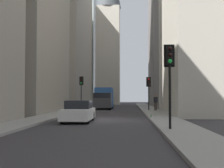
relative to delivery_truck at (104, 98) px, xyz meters
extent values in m
plane|color=#302D30|center=(-18.94, -1.40, -1.46)|extent=(135.00, 135.00, 0.00)
cube|color=gray|center=(-18.94, 3.10, -1.39)|extent=(90.00, 2.20, 0.14)
cube|color=gray|center=(-18.94, -5.90, -1.39)|extent=(90.00, 2.20, 0.14)
cube|color=gray|center=(10.68, -12.00, 15.28)|extent=(12.88, 10.00, 33.49)
cube|color=beige|center=(-10.88, -12.00, 9.22)|extent=(14.57, 10.00, 21.35)
cube|color=gray|center=(12.22, 9.20, 9.35)|extent=(19.16, 10.00, 21.62)
cube|color=beige|center=(24.72, 1.08, 8.87)|extent=(4.99, 4.99, 20.66)
cube|color=#285699|center=(0.91, 0.00, 0.08)|extent=(4.60, 2.25, 2.60)
cube|color=#38383D|center=(-2.29, 0.00, -0.27)|extent=(1.90, 2.25, 1.90)
cube|color=black|center=(-2.29, 0.00, 0.33)|extent=(1.92, 2.09, 0.64)
cylinder|color=black|center=(-2.29, -0.99, -1.02)|extent=(0.88, 0.28, 0.88)
cylinder|color=black|center=(-2.29, 0.98, -1.02)|extent=(0.88, 0.28, 0.88)
cylinder|color=black|center=(2.31, -0.99, -1.02)|extent=(0.88, 0.28, 0.88)
cylinder|color=black|center=(2.31, 0.98, -1.02)|extent=(0.88, 0.28, 0.88)
cube|color=silver|center=(-20.97, 0.00, -0.93)|extent=(4.30, 1.78, 0.70)
cube|color=black|center=(-20.77, 0.00, -0.31)|extent=(2.10, 1.58, 0.54)
cylinder|color=black|center=(-22.32, -0.78, -1.14)|extent=(0.64, 0.22, 0.64)
cylinder|color=black|center=(-22.32, 0.78, -1.14)|extent=(0.64, 0.22, 0.64)
cylinder|color=black|center=(-19.62, -0.78, -1.14)|extent=(0.64, 0.22, 0.64)
cylinder|color=black|center=(-19.62, 0.78, -1.14)|extent=(0.64, 0.22, 0.64)
cylinder|color=black|center=(-26.41, -5.30, 0.22)|extent=(0.12, 0.12, 3.08)
cube|color=black|center=(-26.41, -5.30, 2.21)|extent=(0.28, 0.32, 0.90)
cube|color=black|center=(-26.25, -5.30, 2.21)|extent=(0.03, 0.52, 1.10)
sphere|color=black|center=(-26.57, -5.30, 2.51)|extent=(0.20, 0.20, 0.20)
sphere|color=black|center=(-26.57, -5.30, 2.21)|extent=(0.20, 0.20, 0.20)
sphere|color=green|center=(-26.57, -5.30, 1.91)|extent=(0.20, 0.20, 0.20)
cylinder|color=black|center=(-6.04, -5.59, 0.05)|extent=(0.12, 0.12, 2.75)
cube|color=black|center=(-6.04, -5.59, 1.88)|extent=(0.28, 0.32, 0.90)
cube|color=black|center=(-5.88, -5.59, 1.88)|extent=(0.03, 0.52, 1.10)
sphere|color=red|center=(-6.20, -5.59, 2.18)|extent=(0.20, 0.20, 0.20)
sphere|color=black|center=(-6.20, -5.59, 1.88)|extent=(0.20, 0.20, 0.20)
sphere|color=black|center=(-6.20, -5.59, 1.58)|extent=(0.20, 0.20, 0.20)
cylinder|color=black|center=(-1.80, 2.78, 0.23)|extent=(0.12, 0.12, 3.11)
cube|color=black|center=(-1.80, 2.78, 2.24)|extent=(0.28, 0.32, 0.90)
cube|color=black|center=(-1.64, 2.78, 2.24)|extent=(0.03, 0.52, 1.10)
sphere|color=black|center=(-1.96, 2.78, 2.54)|extent=(0.20, 0.20, 0.20)
sphere|color=black|center=(-1.96, 2.78, 2.24)|extent=(0.20, 0.20, 0.20)
sphere|color=green|center=(-1.96, 2.78, 1.94)|extent=(0.20, 0.20, 0.20)
cylinder|color=#473D33|center=(-6.68, -6.39, -0.89)|extent=(0.16, 0.16, 0.86)
cylinder|color=#473D33|center=(-6.68, -6.22, -0.89)|extent=(0.16, 0.16, 0.86)
cube|color=#232328|center=(-6.68, -6.30, -0.15)|extent=(0.26, 0.44, 0.62)
sphere|color=#936B4C|center=(-6.68, -6.30, 0.31)|extent=(0.22, 0.22, 0.22)
cylinder|color=#236033|center=(-18.24, -4.98, -1.22)|extent=(0.07, 0.07, 0.20)
cylinder|color=#236033|center=(-18.24, -4.98, -1.08)|extent=(0.03, 0.03, 0.07)
camera|label=1|loc=(-41.44, -3.33, 0.24)|focal=49.92mm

